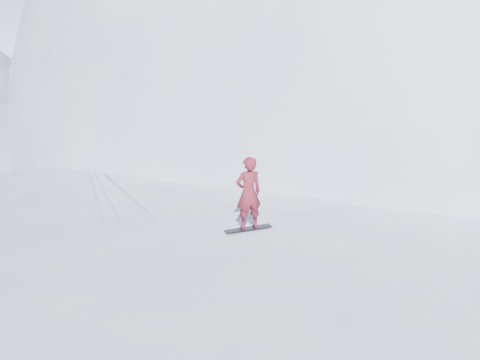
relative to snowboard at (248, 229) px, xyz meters
The scene contains 8 objects.
ground 3.49m from the snowboard, 160.40° to the right, with size 400.00×400.00×0.00m, color white.
near_ridge 3.51m from the snowboard, 122.68° to the left, with size 36.00×28.00×4.80m, color white.
summit_peak 31.99m from the snowboard, 52.04° to the left, with size 60.00×56.00×56.00m, color white.
peak_shoulder 20.75m from the snowboard, 68.31° to the left, with size 28.00×24.00×18.00m, color white.
wind_bumps 4.01m from the snowboard, 156.61° to the left, with size 16.00×14.40×1.00m.
snowboard is the anchor object (origin of this frame).
snowboarder 1.00m from the snowboard, ahead, with size 0.72×0.47×1.98m, color maroon.
board_tracks 5.59m from the snowboard, 131.10° to the left, with size 2.16×5.97×0.04m.
Camera 1 is at (-0.87, -12.27, 7.51)m, focal length 40.00 mm.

